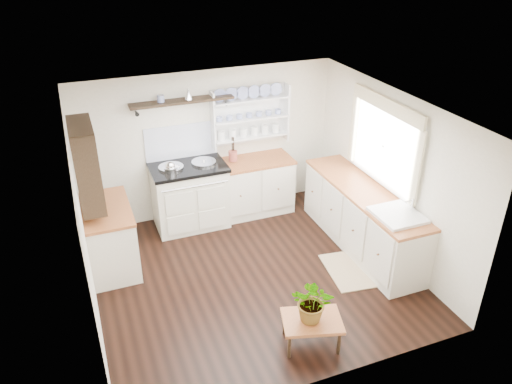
# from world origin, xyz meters

# --- Properties ---
(floor) EXTENTS (4.00, 3.80, 0.01)m
(floor) POSITION_xyz_m (0.00, 0.00, 0.00)
(floor) COLOR black
(floor) RESTS_ON ground
(wall_back) EXTENTS (4.00, 0.02, 2.30)m
(wall_back) POSITION_xyz_m (0.00, 1.90, 1.15)
(wall_back) COLOR beige
(wall_back) RESTS_ON ground
(wall_right) EXTENTS (0.02, 3.80, 2.30)m
(wall_right) POSITION_xyz_m (2.00, 0.00, 1.15)
(wall_right) COLOR beige
(wall_right) RESTS_ON ground
(wall_left) EXTENTS (0.02, 3.80, 2.30)m
(wall_left) POSITION_xyz_m (-2.00, 0.00, 1.15)
(wall_left) COLOR beige
(wall_left) RESTS_ON ground
(ceiling) EXTENTS (4.00, 3.80, 0.01)m
(ceiling) POSITION_xyz_m (0.00, 0.00, 2.30)
(ceiling) COLOR white
(ceiling) RESTS_ON wall_back
(window) EXTENTS (0.08, 1.55, 1.22)m
(window) POSITION_xyz_m (1.95, 0.15, 1.56)
(window) COLOR white
(window) RESTS_ON wall_right
(aga_cooker) EXTENTS (1.12, 0.77, 1.03)m
(aga_cooker) POSITION_xyz_m (-0.43, 1.57, 0.51)
(aga_cooker) COLOR beige
(aga_cooker) RESTS_ON floor
(back_cabinets) EXTENTS (1.27, 0.63, 0.90)m
(back_cabinets) POSITION_xyz_m (0.60, 1.60, 0.46)
(back_cabinets) COLOR silver
(back_cabinets) RESTS_ON floor
(right_cabinets) EXTENTS (0.62, 2.43, 0.90)m
(right_cabinets) POSITION_xyz_m (1.70, 0.10, 0.46)
(right_cabinets) COLOR silver
(right_cabinets) RESTS_ON floor
(belfast_sink) EXTENTS (0.55, 0.60, 0.45)m
(belfast_sink) POSITION_xyz_m (1.70, -0.65, 0.80)
(belfast_sink) COLOR white
(belfast_sink) RESTS_ON right_cabinets
(left_cabinets) EXTENTS (0.62, 1.13, 0.90)m
(left_cabinets) POSITION_xyz_m (-1.70, 0.90, 0.46)
(left_cabinets) COLOR silver
(left_cabinets) RESTS_ON floor
(plate_rack) EXTENTS (1.20, 0.22, 0.90)m
(plate_rack) POSITION_xyz_m (0.65, 1.86, 1.56)
(plate_rack) COLOR white
(plate_rack) RESTS_ON wall_back
(high_shelf) EXTENTS (1.50, 0.29, 0.16)m
(high_shelf) POSITION_xyz_m (-0.40, 1.78, 1.91)
(high_shelf) COLOR black
(high_shelf) RESTS_ON wall_back
(left_shelving) EXTENTS (0.28, 0.80, 1.05)m
(left_shelving) POSITION_xyz_m (-1.84, 0.90, 1.55)
(left_shelving) COLOR black
(left_shelving) RESTS_ON wall_left
(kettle) EXTENTS (0.18, 0.18, 0.22)m
(kettle) POSITION_xyz_m (-0.71, 1.45, 1.04)
(kettle) COLOR silver
(kettle) RESTS_ON aga_cooker
(utensil_crock) EXTENTS (0.14, 0.14, 0.16)m
(utensil_crock) POSITION_xyz_m (0.31, 1.68, 0.99)
(utensil_crock) COLOR #974437
(utensil_crock) RESTS_ON back_cabinets
(center_table) EXTENTS (0.74, 0.62, 0.35)m
(center_table) POSITION_xyz_m (0.15, -1.40, 0.30)
(center_table) COLOR brown
(center_table) RESTS_ON floor
(potted_plant) EXTENTS (0.59, 0.58, 0.50)m
(potted_plant) POSITION_xyz_m (0.15, -1.40, 0.60)
(potted_plant) COLOR #3F7233
(potted_plant) RESTS_ON center_table
(floor_rug) EXTENTS (0.65, 0.91, 0.02)m
(floor_rug) POSITION_xyz_m (1.23, -0.40, 0.01)
(floor_rug) COLOR #8D6D52
(floor_rug) RESTS_ON floor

